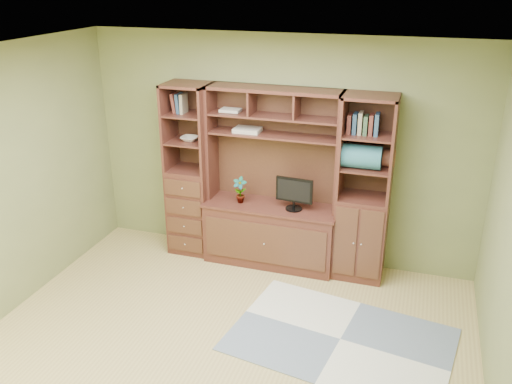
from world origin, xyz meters
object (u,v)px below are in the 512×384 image
(right_tower, at_px, (364,190))
(monitor, at_px, (294,188))
(center_hutch, at_px, (271,181))
(left_tower, at_px, (190,170))

(right_tower, height_order, monitor, right_tower)
(center_hutch, relative_size, left_tower, 1.00)
(left_tower, relative_size, monitor, 4.00)
(center_hutch, relative_size, monitor, 4.00)
(monitor, bearing_deg, right_tower, 10.45)
(left_tower, height_order, monitor, left_tower)
(right_tower, bearing_deg, left_tower, 180.00)
(left_tower, height_order, right_tower, same)
(center_hutch, distance_m, left_tower, 1.00)
(left_tower, xyz_separation_m, monitor, (1.28, -0.07, -0.04))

